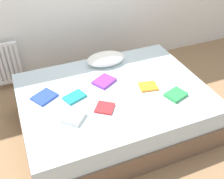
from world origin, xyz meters
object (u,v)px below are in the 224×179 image
object	(u,v)px
radiator	(6,64)
textbook_green	(176,95)
textbook_white	(74,117)
textbook_red	(105,108)
textbook_blue	(44,97)
pillow	(106,59)
textbook_purple	(104,81)
textbook_orange	(148,86)
textbook_teal	(75,97)
bed	(114,108)

from	to	relation	value
radiator	textbook_green	size ratio (longest dim) A/B	2.89
textbook_green	textbook_white	bearing A→B (deg)	158.38
textbook_red	textbook_blue	xyz separation A→B (m)	(-0.51, 0.39, 0.00)
pillow	textbook_purple	world-z (taller)	pillow
textbook_orange	textbook_red	size ratio (longest dim) A/B	1.12
radiator	textbook_teal	distance (m)	1.32
textbook_orange	textbook_green	distance (m)	0.31
textbook_orange	textbook_purple	size ratio (longest dim) A/B	0.84
textbook_blue	textbook_teal	bearing A→B (deg)	-53.44
bed	textbook_purple	world-z (taller)	textbook_purple
textbook_teal	textbook_blue	distance (m)	0.31
radiator	textbook_orange	xyz separation A→B (m)	(1.40, -1.28, 0.13)
textbook_blue	textbook_white	bearing A→B (deg)	-95.82
radiator	textbook_blue	distance (m)	1.10
textbook_blue	bed	bearing A→B (deg)	-43.34
radiator	textbook_purple	world-z (taller)	radiator
textbook_white	textbook_blue	bearing A→B (deg)	157.76
textbook_white	textbook_blue	xyz separation A→B (m)	(-0.20, 0.42, -0.01)
textbook_red	textbook_white	xyz separation A→B (m)	(-0.32, -0.03, 0.01)
textbook_green	textbook_red	distance (m)	0.76
bed	textbook_white	size ratio (longest dim) A/B	10.73
bed	textbook_red	distance (m)	0.40
textbook_green	textbook_white	size ratio (longest dim) A/B	1.09
textbook_red	textbook_purple	distance (m)	0.44
textbook_orange	radiator	bearing A→B (deg)	147.88
textbook_orange	textbook_green	world-z (taller)	textbook_green
pillow	textbook_orange	world-z (taller)	pillow
bed	radiator	bearing A→B (deg)	130.70
textbook_teal	textbook_green	distance (m)	1.05
textbook_red	textbook_white	world-z (taller)	textbook_white
textbook_orange	textbook_blue	size ratio (longest dim) A/B	0.85
textbook_teal	textbook_purple	distance (m)	0.40
bed	pillow	world-z (taller)	pillow
textbook_red	textbook_purple	size ratio (longest dim) A/B	0.75
bed	pillow	bearing A→B (deg)	77.46
textbook_orange	textbook_white	size ratio (longest dim) A/B	1.03
bed	pillow	distance (m)	0.64
textbook_white	textbook_orange	bearing A→B (deg)	54.48
textbook_green	textbook_blue	xyz separation A→B (m)	(-1.27, 0.49, -0.01)
pillow	textbook_orange	size ratio (longest dim) A/B	2.47
textbook_orange	textbook_purple	bearing A→B (deg)	157.87
bed	textbook_red	xyz separation A→B (m)	(-0.19, -0.23, 0.26)
bed	pillow	size ratio (longest dim) A/B	4.22
radiator	textbook_teal	size ratio (longest dim) A/B	2.72
radiator	textbook_teal	xyz separation A→B (m)	(0.61, -1.16, 0.13)
textbook_red	textbook_purple	bearing A→B (deg)	106.25
textbook_green	textbook_red	bearing A→B (deg)	154.69
bed	radiator	xyz separation A→B (m)	(-1.03, 1.20, 0.14)
textbook_red	textbook_blue	bearing A→B (deg)	178.93
radiator	textbook_blue	size ratio (longest dim) A/B	2.61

